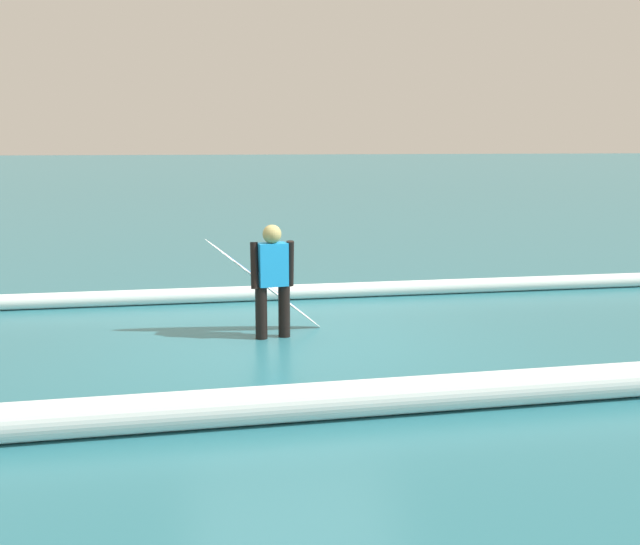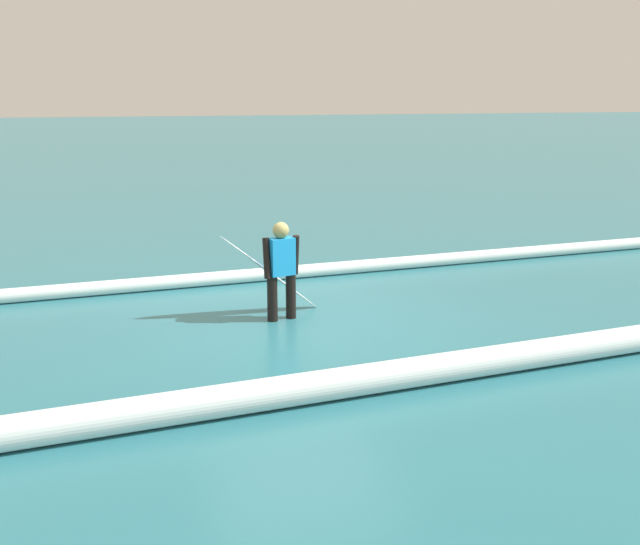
# 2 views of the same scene
# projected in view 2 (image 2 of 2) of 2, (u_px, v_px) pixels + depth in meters

# --- Properties ---
(ground_plane) EXTENTS (196.05, 196.05, 0.00)m
(ground_plane) POSITION_uv_depth(u_px,v_px,m) (301.00, 322.00, 10.16)
(ground_plane) COLOR #286D7A
(surfer) EXTENTS (0.51, 0.26, 1.34)m
(surfer) POSITION_uv_depth(u_px,v_px,m) (281.00, 266.00, 10.13)
(surfer) COLOR black
(surfer) RESTS_ON ground_plane
(surfboard) EXTENTS (1.44, 0.38, 1.18)m
(surfboard) POSITION_uv_depth(u_px,v_px,m) (270.00, 273.00, 10.47)
(surfboard) COLOR white
(surfboard) RESTS_ON ground_plane
(wave_crest_foreground) EXTENTS (16.02, 0.75, 0.22)m
(wave_crest_foreground) POSITION_uv_depth(u_px,v_px,m) (358.00, 266.00, 12.96)
(wave_crest_foreground) COLOR white
(wave_crest_foreground) RESTS_ON ground_plane
(wave_crest_midground) EXTENTS (16.01, 1.25, 0.32)m
(wave_crest_midground) POSITION_uv_depth(u_px,v_px,m) (153.00, 411.00, 6.92)
(wave_crest_midground) COLOR white
(wave_crest_midground) RESTS_ON ground_plane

